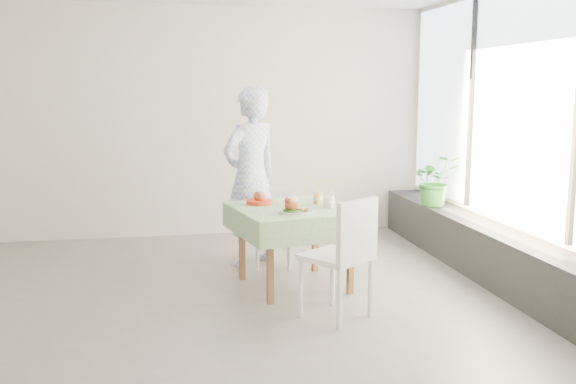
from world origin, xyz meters
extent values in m
plane|color=slate|center=(0.00, 0.00, 0.00)|extent=(6.00, 6.00, 0.00)
cube|color=silver|center=(0.00, 2.50, 1.40)|extent=(6.00, 0.02, 2.80)
cube|color=silver|center=(0.00, -2.50, 1.40)|extent=(6.00, 0.02, 2.80)
cube|color=silver|center=(3.00, 0.00, 1.40)|extent=(0.02, 5.00, 2.80)
cube|color=#D1E0F9|center=(2.97, 0.00, 1.65)|extent=(0.01, 4.80, 2.18)
cube|color=black|center=(2.80, 0.00, 0.25)|extent=(0.40, 4.80, 0.50)
cube|color=brown|center=(0.91, 0.17, 0.71)|extent=(1.06, 1.06, 0.04)
cube|color=silver|center=(0.91, 0.17, 0.74)|extent=(1.22, 1.22, 0.01)
cube|color=white|center=(0.82, 0.86, 0.40)|extent=(0.42, 0.42, 0.04)
cube|color=white|center=(0.84, 1.02, 0.61)|extent=(0.38, 0.09, 0.37)
cube|color=white|center=(1.07, -0.68, 0.49)|extent=(0.64, 0.64, 0.04)
cube|color=white|center=(1.19, -0.84, 0.74)|extent=(0.40, 0.30, 0.46)
imported|color=#98B2F4|center=(0.62, 1.03, 0.92)|extent=(0.80, 0.73, 1.83)
cylinder|color=white|center=(0.87, -0.09, 0.75)|extent=(0.29, 0.29, 0.02)
cylinder|color=#1B4C13|center=(0.83, -0.09, 0.76)|extent=(0.16, 0.16, 0.02)
ellipsoid|color=#9B5025|center=(0.83, -0.09, 0.81)|extent=(0.14, 0.12, 0.11)
ellipsoid|color=white|center=(0.83, -0.09, 0.86)|extent=(0.10, 0.09, 0.07)
cylinder|color=#A51310|center=(0.96, -0.11, 0.77)|extent=(0.05, 0.05, 0.03)
cylinder|color=white|center=(1.15, 0.29, 0.80)|extent=(0.08, 0.08, 0.12)
cylinder|color=orange|center=(1.15, 0.29, 0.79)|extent=(0.07, 0.07, 0.09)
cylinder|color=white|center=(1.15, 0.29, 0.87)|extent=(0.09, 0.09, 0.01)
cylinder|color=yellow|center=(1.15, 0.29, 0.91)|extent=(0.01, 0.03, 0.17)
cylinder|color=white|center=(1.21, 0.10, 0.81)|extent=(0.10, 0.10, 0.14)
cylinder|color=white|center=(1.21, 0.10, 0.80)|extent=(0.09, 0.09, 0.10)
cylinder|color=white|center=(1.21, 0.10, 0.89)|extent=(0.11, 0.11, 0.01)
cylinder|color=yellow|center=(1.22, 0.10, 0.94)|extent=(0.01, 0.04, 0.20)
cylinder|color=#B42912|center=(0.62, 0.39, 0.76)|extent=(0.25, 0.25, 0.04)
cylinder|color=white|center=(0.62, 0.39, 0.77)|extent=(0.21, 0.21, 0.01)
ellipsoid|color=#9B5025|center=(0.62, 0.39, 0.81)|extent=(0.11, 0.10, 0.09)
imported|color=#2C7D29|center=(2.74, 1.26, 0.79)|extent=(0.53, 0.46, 0.58)
camera|label=1|loc=(-0.21, -5.43, 1.80)|focal=40.00mm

